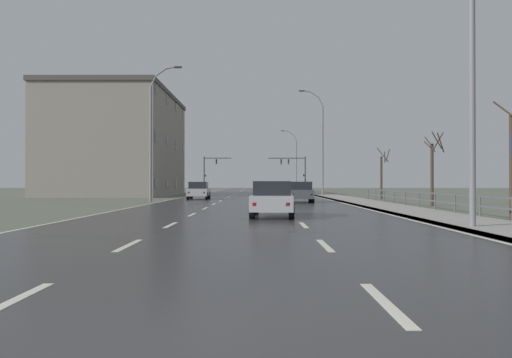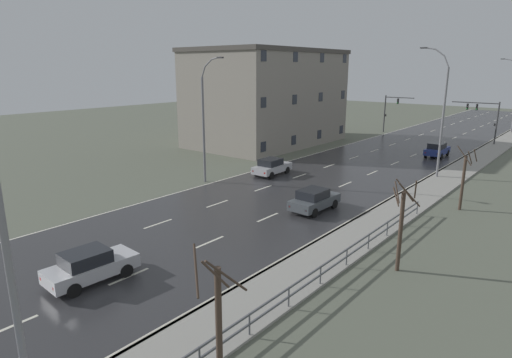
{
  "view_description": "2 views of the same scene",
  "coord_description": "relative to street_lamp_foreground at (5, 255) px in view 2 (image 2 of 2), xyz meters",
  "views": [
    {
      "loc": [
        0.76,
        -3.93,
        1.52
      ],
      "look_at": [
        0.42,
        54.49,
        1.93
      ],
      "focal_mm": 33.51,
      "sensor_mm": 36.0,
      "label": 1
    },
    {
      "loc": [
        18.86,
        7.58,
        9.67
      ],
      "look_at": [
        0.0,
        30.62,
        1.95
      ],
      "focal_mm": 30.2,
      "sensor_mm": 36.0,
      "label": 2
    }
  ],
  "objects": [
    {
      "name": "traffic_signal_right",
      "position": [
        -1.05,
        58.13,
        -1.18
      ],
      "size": [
        5.79,
        0.36,
        5.5
      ],
      "color": "#38383A",
      "rests_on": "ground"
    },
    {
      "name": "ground_plane",
      "position": [
        -7.43,
        36.63,
        -5.09
      ],
      "size": [
        160.0,
        160.0,
        0.12
      ],
      "color": "#5B6051"
    },
    {
      "name": "traffic_signal_left",
      "position": [
        -14.54,
        60.04,
        -1.36
      ],
      "size": [
        4.41,
        0.36,
        5.61
      ],
      "color": "#38383A",
      "rests_on": "ground"
    },
    {
      "name": "car_mid_centre",
      "position": [
        -2.9,
        45.73,
        -4.23
      ],
      "size": [
        1.88,
        4.12,
        1.57
      ],
      "rotation": [
        0.0,
        0.0,
        0.01
      ],
      "color": "navy",
      "rests_on": "ground"
    },
    {
      "name": "guardrail",
      "position": [
        2.42,
        9.34,
        -4.33
      ],
      "size": [
        0.07,
        30.09,
        1.0
      ],
      "color": "#515459",
      "rests_on": "ground"
    },
    {
      "name": "bare_tree_mid",
      "position": [
        4.56,
        15.57,
        -2.68
      ],
      "size": [
        1.37,
        1.56,
        4.76
      ],
      "color": "#423328",
      "rests_on": "ground"
    },
    {
      "name": "street_lamp_left_bank",
      "position": [
        -14.87,
        21.51,
        0.13
      ],
      "size": [
        2.49,
        0.24,
        10.54
      ],
      "color": "slate",
      "rests_on": "ground"
    },
    {
      "name": "bare_tree_far",
      "position": [
        4.35,
        27.48,
        -2.87
      ],
      "size": [
        1.13,
        1.2,
        4.59
      ],
      "color": "#423328",
      "rests_on": "ground"
    },
    {
      "name": "street_lamp_foreground",
      "position": [
        0.0,
        0.0,
        0.0
      ],
      "size": [
        2.56,
        0.24,
        10.3
      ],
      "color": "slate",
      "rests_on": "ground"
    },
    {
      "name": "car_near_left",
      "position": [
        -12.02,
        27.15,
        -4.23
      ],
      "size": [
        1.93,
        4.15,
        1.57
      ],
      "rotation": [
        0.0,
        0.0,
        0.03
      ],
      "color": "#B7B7BC",
      "rests_on": "ground"
    },
    {
      "name": "street_lamp_midground",
      "position": [
        0.01,
        35.85,
        0.56
      ],
      "size": [
        2.62,
        0.24,
        11.45
      ],
      "color": "slate",
      "rests_on": "ground"
    },
    {
      "name": "road_asphalt_strip",
      "position": [
        -7.43,
        48.63,
        -5.02
      ],
      "size": [
        14.0,
        120.0,
        0.03
      ],
      "color": "#303033",
      "rests_on": "ground"
    },
    {
      "name": "bare_tree_near",
      "position": [
        3.61,
        4.05,
        -2.67
      ],
      "size": [
        1.65,
        1.27,
        4.89
      ],
      "color": "#423328",
      "rests_on": "ground"
    },
    {
      "name": "sidewalk_right",
      "position": [
        1.0,
        48.63,
        -4.97
      ],
      "size": [
        3.0,
        120.0,
        0.12
      ],
      "color": "gray",
      "rests_on": "ground"
    },
    {
      "name": "car_distant",
      "position": [
        -3.5,
        20.83,
        -4.23
      ],
      "size": [
        1.93,
        4.15,
        1.57
      ],
      "rotation": [
        0.0,
        0.0,
        -0.03
      ],
      "color": "#474C51",
      "rests_on": "ground"
    },
    {
      "name": "brick_building",
      "position": [
        -23.18,
        40.78,
        0.95
      ],
      "size": [
        12.68,
        20.12,
        11.95
      ],
      "color": "gray",
      "rests_on": "ground"
    },
    {
      "name": "car_far_right",
      "position": [
        -6.06,
        5.46,
        -4.23
      ],
      "size": [
        2.02,
        4.2,
        1.57
      ],
      "rotation": [
        0.0,
        0.0,
        -0.06
      ],
      "color": "#B7B7BC",
      "rests_on": "ground"
    }
  ]
}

